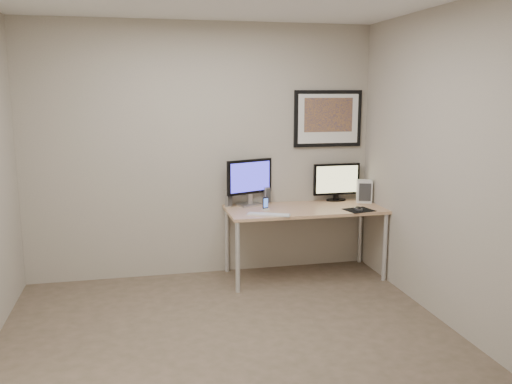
% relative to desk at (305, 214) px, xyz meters
% --- Properties ---
extents(floor, '(3.60, 3.60, 0.00)m').
position_rel_desk_xyz_m(floor, '(-1.00, -1.35, -0.66)').
color(floor, '#4E4330').
rests_on(floor, ground).
extents(room, '(3.60, 3.60, 3.60)m').
position_rel_desk_xyz_m(room, '(-1.00, -0.90, 0.98)').
color(room, white).
rests_on(room, ground).
extents(desk, '(1.60, 0.70, 0.73)m').
position_rel_desk_xyz_m(desk, '(0.00, 0.00, 0.00)').
color(desk, '#966D49').
rests_on(desk, floor).
extents(framed_art, '(0.75, 0.04, 0.60)m').
position_rel_desk_xyz_m(framed_art, '(0.35, 0.33, 0.96)').
color(framed_art, black).
rests_on(framed_art, room).
extents(monitor_large, '(0.51, 0.25, 0.48)m').
position_rel_desk_xyz_m(monitor_large, '(-0.52, 0.25, 0.33)').
color(monitor_large, '#A5A5A9').
rests_on(monitor_large, desk).
extents(monitor_tv, '(0.52, 0.13, 0.41)m').
position_rel_desk_xyz_m(monitor_tv, '(0.45, 0.28, 0.28)').
color(monitor_tv, black).
rests_on(monitor_tv, desk).
extents(speaker_left, '(0.09, 0.09, 0.17)m').
position_rel_desk_xyz_m(speaker_left, '(-0.76, 0.23, 0.15)').
color(speaker_left, '#A5A5A9').
rests_on(speaker_left, desk).
extents(speaker_right, '(0.09, 0.09, 0.18)m').
position_rel_desk_xyz_m(speaker_right, '(-0.33, 0.30, 0.16)').
color(speaker_right, '#A5A5A9').
rests_on(speaker_right, desk).
extents(phone_dock, '(0.08, 0.08, 0.13)m').
position_rel_desk_xyz_m(phone_dock, '(-0.42, -0.01, 0.13)').
color(phone_dock, black).
rests_on(phone_dock, desk).
extents(keyboard, '(0.43, 0.28, 0.01)m').
position_rel_desk_xyz_m(keyboard, '(-0.44, -0.24, 0.07)').
color(keyboard, silver).
rests_on(keyboard, desk).
extents(mousepad, '(0.31, 0.29, 0.00)m').
position_rel_desk_xyz_m(mousepad, '(0.50, -0.22, 0.07)').
color(mousepad, black).
rests_on(mousepad, desk).
extents(mouse, '(0.06, 0.11, 0.03)m').
position_rel_desk_xyz_m(mouse, '(0.50, -0.22, 0.09)').
color(mouse, black).
rests_on(mouse, mousepad).
extents(fan_unit, '(0.18, 0.16, 0.24)m').
position_rel_desk_xyz_m(fan_unit, '(0.71, 0.13, 0.19)').
color(fan_unit, silver).
rests_on(fan_unit, desk).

